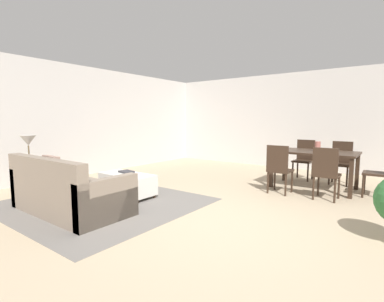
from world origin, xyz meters
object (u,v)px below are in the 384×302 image
couch (68,193)px  dining_chair_far_right (341,160)px  vase_centerpiece (318,146)px  book_on_ottoman (126,172)px  dining_chair_far_left (304,157)px  table_lamp (28,142)px  dining_table (314,156)px  dining_chair_near_right (326,171)px  side_table (30,172)px  dining_chair_near_left (279,166)px  dining_chair_head_east (382,169)px  ottoman_table (128,183)px

couch → dining_chair_far_right: bearing=57.2°
vase_centerpiece → couch: bearing=-124.5°
book_on_ottoman → couch: bearing=-86.0°
dining_chair_far_left → table_lamp: bearing=-126.7°
dining_chair_far_left → couch: bearing=-115.2°
couch → dining_chair_far_left: (2.16, 4.61, 0.23)m
dining_table → vase_centerpiece: 0.20m
dining_chair_near_right → table_lamp: bearing=-144.9°
book_on_ottoman → side_table: bearing=-134.7°
dining_table → book_on_ottoman: (-2.67, -2.58, -0.24)m
couch → dining_chair_near_left: bearing=53.6°
table_lamp → dining_chair_far_right: 6.22m
couch → dining_table: bearing=55.7°
couch → dining_chair_near_left: 3.66m
dining_chair_head_east → book_on_ottoman: (-3.81, -2.55, -0.09)m
dining_table → dining_chair_far_left: 0.94m
dining_table → book_on_ottoman: bearing=-135.9°
dining_table → vase_centerpiece: bearing=46.0°
dining_chair_near_left → dining_chair_far_left: same height
ottoman_table → side_table: size_ratio=1.78×
couch → ottoman_table: couch is taller
dining_chair_head_east → book_on_ottoman: size_ratio=3.54×
couch → table_lamp: size_ratio=3.65×
dining_chair_far_left → book_on_ottoman: 4.09m
ottoman_table → dining_chair_near_right: dining_chair_near_right is taller
dining_chair_head_east → table_lamp: bearing=-143.2°
side_table → book_on_ottoman: bearing=45.3°
dining_table → dining_chair_near_left: (-0.42, -0.84, -0.15)m
dining_chair_head_east → vase_centerpiece: vase_centerpiece is taller
dining_chair_near_left → book_on_ottoman: 2.85m
side_table → dining_chair_far_left: dining_chair_far_left is taller
dining_table → dining_chair_near_left: bearing=-116.2°
dining_chair_near_left → ottoman_table: bearing=-139.8°
table_lamp → dining_chair_near_right: size_ratio=0.57×
side_table → couch: bearing=-0.6°
dining_chair_near_left → vase_centerpiece: vase_centerpiece is taller
ottoman_table → dining_table: size_ratio=0.68×
vase_centerpiece → dining_chair_far_left: bearing=120.6°
dining_table → dining_chair_far_right: bearing=65.4°
table_lamp → dining_chair_far_left: bearing=53.3°
dining_chair_far_left → dining_chair_near_left: bearing=-90.0°
side_table → book_on_ottoman: side_table is taller
ottoman_table → dining_chair_near_left: 2.82m
dining_chair_near_left → dining_chair_far_left: bearing=90.0°
dining_chair_near_left → dining_chair_near_right: bearing=3.5°
ottoman_table → book_on_ottoman: 0.23m
side_table → dining_chair_far_right: 6.20m
dining_chair_near_right → dining_chair_far_right: (-0.03, 1.59, 0.00)m
side_table → dining_chair_far_right: bearing=47.4°
dining_chair_far_left → ottoman_table: bearing=-121.6°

